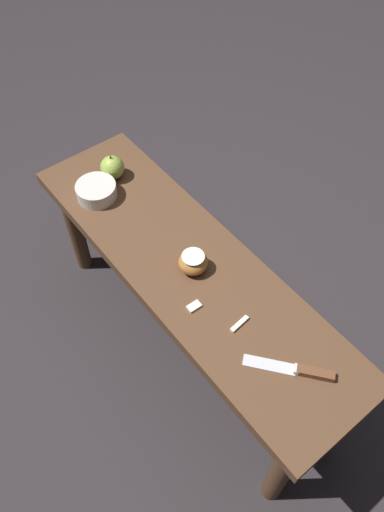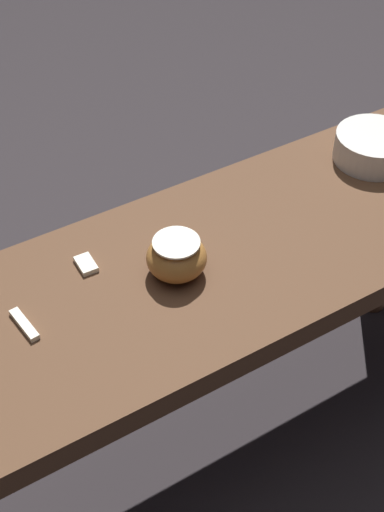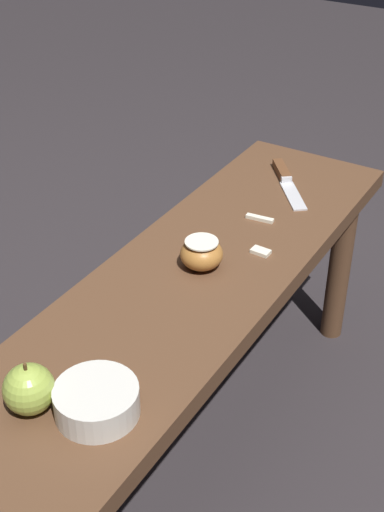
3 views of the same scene
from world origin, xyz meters
The scene contains 8 objects.
ground_plane centered at (0.00, 0.00, 0.00)m, with size 8.00×8.00×0.00m, color #2D282B.
wooden_bench centered at (0.00, 0.00, 0.41)m, with size 1.23×0.35×0.50m.
knife centered at (-0.44, -0.02, 0.50)m, with size 0.20×0.17×0.02m.
apple_whole centered at (0.44, -0.03, 0.54)m, with size 0.08×0.08×0.09m.
apple_cut centered at (-0.02, 0.00, 0.53)m, with size 0.08×0.08×0.06m.
apple_slice_near_knife centered at (-0.13, 0.08, 0.50)m, with size 0.03×0.04×0.01m.
apple_slice_center centered at (-0.24, 0.02, 0.50)m, with size 0.02×0.06×0.01m.
bowl centered at (0.40, 0.06, 0.52)m, with size 0.13×0.13×0.05m.
Camera 1 is at (-0.69, 0.52, 1.67)m, focal length 35.00 mm.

